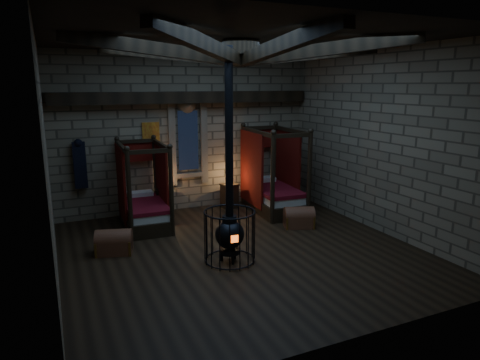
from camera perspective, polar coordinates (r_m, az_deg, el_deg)
name	(u,v)px	position (r m, az deg, el deg)	size (l,w,h in m)	color
room	(239,65)	(8.45, -0.17, 15.10)	(7.02, 7.02, 4.29)	black
bed_left	(144,206)	(10.68, -12.65, -3.35)	(1.09, 1.97, 2.02)	black
bed_right	(272,190)	(11.73, 4.33, -1.38)	(1.26, 2.20, 2.22)	black
trunk_left	(114,243)	(9.16, -16.44, -8.02)	(0.81, 0.63, 0.52)	brown
trunk_right	(299,218)	(10.46, 7.86, -5.03)	(0.81, 0.65, 0.52)	brown
nightstand_left	(164,201)	(11.43, -10.08, -2.83)	(0.51, 0.50, 0.88)	black
nightstand_right	(229,196)	(11.93, -1.41, -2.09)	(0.50, 0.48, 0.75)	black
stove	(230,231)	(8.29, -1.39, -6.83)	(1.00, 1.00, 4.05)	black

